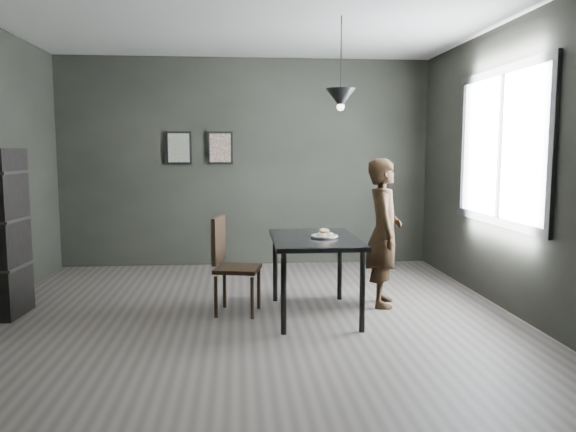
{
  "coord_description": "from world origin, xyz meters",
  "views": [
    {
      "loc": [
        -0.12,
        -5.18,
        1.56
      ],
      "look_at": [
        0.35,
        0.05,
        0.95
      ],
      "focal_mm": 35.0,
      "sensor_mm": 36.0,
      "label": 1
    }
  ],
  "objects": [
    {
      "name": "ground",
      "position": [
        0.0,
        0.0,
        0.0
      ],
      "size": [
        5.0,
        5.0,
        0.0
      ],
      "primitive_type": "plane",
      "color": "#3A3532",
      "rests_on": "ground"
    },
    {
      "name": "back_wall",
      "position": [
        0.0,
        2.5,
        1.4
      ],
      "size": [
        5.0,
        0.1,
        2.8
      ],
      "primitive_type": "cube",
      "color": "black",
      "rests_on": "ground"
    },
    {
      "name": "ceiling",
      "position": [
        0.0,
        0.0,
        2.8
      ],
      "size": [
        5.0,
        5.0,
        0.02
      ],
      "color": "silver",
      "rests_on": "ground"
    },
    {
      "name": "window_assembly",
      "position": [
        2.47,
        0.2,
        1.6
      ],
      "size": [
        0.04,
        1.96,
        1.56
      ],
      "color": "white",
      "rests_on": "ground"
    },
    {
      "name": "cafe_table",
      "position": [
        0.6,
        0.0,
        0.67
      ],
      "size": [
        0.8,
        1.2,
        0.75
      ],
      "color": "black",
      "rests_on": "ground"
    },
    {
      "name": "white_plate",
      "position": [
        0.69,
        -0.01,
        0.76
      ],
      "size": [
        0.23,
        0.23,
        0.01
      ],
      "primitive_type": "cylinder",
      "color": "silver",
      "rests_on": "cafe_table"
    },
    {
      "name": "donut_pile",
      "position": [
        0.69,
        -0.01,
        0.79
      ],
      "size": [
        0.16,
        0.17,
        0.07
      ],
      "rotation": [
        0.0,
        0.0,
        -0.19
      ],
      "color": "#F9EDC2",
      "rests_on": "white_plate"
    },
    {
      "name": "woman",
      "position": [
        1.34,
        0.29,
        0.74
      ],
      "size": [
        0.46,
        0.6,
        1.49
      ],
      "primitive_type": "imported",
      "rotation": [
        0.0,
        0.0,
        1.37
      ],
      "color": "black",
      "rests_on": "ground"
    },
    {
      "name": "wood_chair",
      "position": [
        -0.21,
        0.15,
        0.53
      ],
      "size": [
        0.48,
        0.48,
        0.94
      ],
      "rotation": [
        0.0,
        0.0,
        -0.21
      ],
      "color": "black",
      "rests_on": "ground"
    },
    {
      "name": "shelf_unit",
      "position": [
        -2.32,
        0.25,
        0.79
      ],
      "size": [
        0.33,
        0.55,
        1.58
      ],
      "primitive_type": "cube",
      "rotation": [
        0.0,
        0.0,
        -0.06
      ],
      "color": "black",
      "rests_on": "ground"
    },
    {
      "name": "pendant_lamp",
      "position": [
        0.85,
        0.1,
        2.05
      ],
      "size": [
        0.28,
        0.28,
        0.86
      ],
      "color": "black",
      "rests_on": "ground"
    },
    {
      "name": "framed_print_left",
      "position": [
        -0.9,
        2.47,
        1.6
      ],
      "size": [
        0.34,
        0.04,
        0.44
      ],
      "color": "black",
      "rests_on": "ground"
    },
    {
      "name": "framed_print_right",
      "position": [
        -0.35,
        2.47,
        1.6
      ],
      "size": [
        0.34,
        0.04,
        0.44
      ],
      "color": "black",
      "rests_on": "ground"
    }
  ]
}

